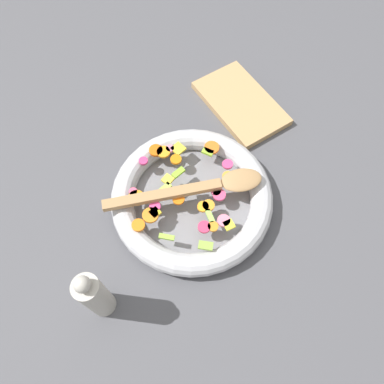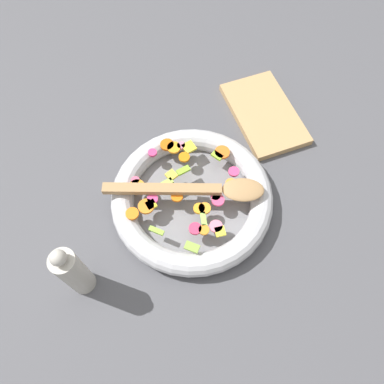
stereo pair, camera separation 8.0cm
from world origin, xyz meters
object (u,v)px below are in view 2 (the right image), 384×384
skillet (192,198)px  pepper_mill (73,272)px  wooden_spoon (201,189)px  cutting_board (264,114)px

skillet → pepper_mill: size_ratio=1.94×
wooden_spoon → skillet: bearing=-110.9°
wooden_spoon → cutting_board: bearing=125.8°
pepper_mill → wooden_spoon: bearing=107.3°
wooden_spoon → pepper_mill: bearing=-72.7°
cutting_board → wooden_spoon: bearing=-54.2°
cutting_board → pepper_mill: bearing=-63.5°
skillet → cutting_board: 0.31m
wooden_spoon → pepper_mill: size_ratio=1.81×
skillet → wooden_spoon: size_ratio=1.07×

